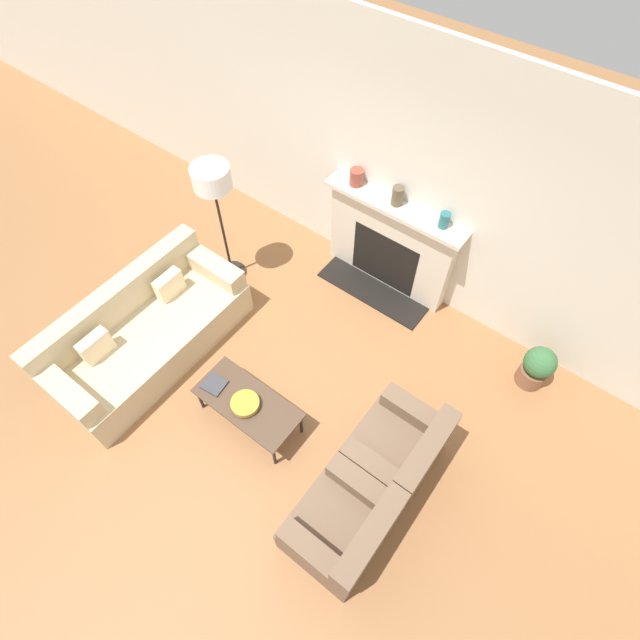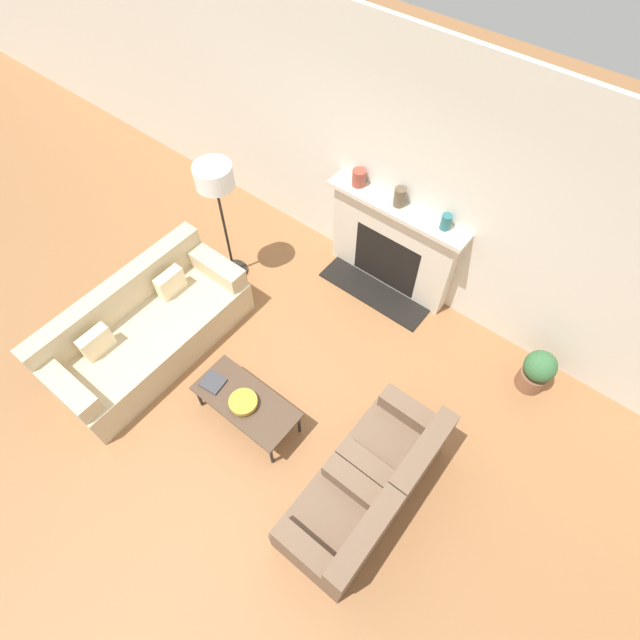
% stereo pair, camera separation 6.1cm
% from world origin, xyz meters
% --- Properties ---
extents(ground_plane, '(18.00, 18.00, 0.00)m').
position_xyz_m(ground_plane, '(0.00, 0.00, 0.00)').
color(ground_plane, '#99663D').
extents(wall_back, '(18.00, 0.06, 2.90)m').
position_xyz_m(wall_back, '(0.00, 2.57, 1.45)').
color(wall_back, silver).
rests_on(wall_back, ground_plane).
extents(fireplace, '(1.65, 0.59, 1.19)m').
position_xyz_m(fireplace, '(0.07, 2.43, 0.58)').
color(fireplace, beige).
rests_on(fireplace, ground_plane).
extents(couch, '(0.94, 2.17, 0.84)m').
position_xyz_m(couch, '(-1.43, 0.01, 0.31)').
color(couch, '#CCB78E').
rests_on(couch, ground_plane).
extents(armchair_near, '(0.74, 0.84, 0.79)m').
position_xyz_m(armchair_near, '(1.40, -0.31, 0.30)').
color(armchair_near, brown).
rests_on(armchair_near, ground_plane).
extents(armchair_far, '(0.74, 0.84, 0.79)m').
position_xyz_m(armchair_far, '(1.40, 0.54, 0.30)').
color(armchair_far, brown).
rests_on(armchair_far, ground_plane).
extents(coffee_table, '(1.06, 0.49, 0.38)m').
position_xyz_m(coffee_table, '(0.01, 0.04, 0.35)').
color(coffee_table, '#4C3828').
rests_on(coffee_table, ground_plane).
extents(bowl, '(0.28, 0.28, 0.07)m').
position_xyz_m(bowl, '(0.02, 0.00, 0.43)').
color(bowl, '#BC8E2D').
rests_on(bowl, coffee_table).
extents(book, '(0.24, 0.22, 0.02)m').
position_xyz_m(book, '(-0.37, -0.02, 0.40)').
color(book, '#38383D').
rests_on(book, coffee_table).
extents(floor_lamp, '(0.40, 0.40, 1.59)m').
position_xyz_m(floor_lamp, '(-1.49, 1.35, 1.33)').
color(floor_lamp, black).
rests_on(floor_lamp, ground_plane).
extents(mantel_vase_left, '(0.15, 0.15, 0.18)m').
position_xyz_m(mantel_vase_left, '(-0.46, 2.44, 1.28)').
color(mantel_vase_left, brown).
rests_on(mantel_vase_left, fireplace).
extents(mantel_vase_center_left, '(0.12, 0.12, 0.21)m').
position_xyz_m(mantel_vase_center_left, '(0.06, 2.44, 1.30)').
color(mantel_vase_center_left, brown).
rests_on(mantel_vase_center_left, fireplace).
extents(mantel_vase_center_right, '(0.11, 0.11, 0.17)m').
position_xyz_m(mantel_vase_center_right, '(0.61, 2.44, 1.27)').
color(mantel_vase_center_right, '#28666B').
rests_on(mantel_vase_center_right, fireplace).
extents(potted_plant, '(0.33, 0.33, 0.54)m').
position_xyz_m(potted_plant, '(2.07, 2.17, 0.28)').
color(potted_plant, brown).
rests_on(potted_plant, ground_plane).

